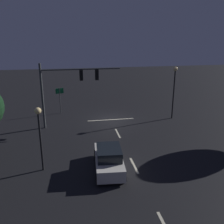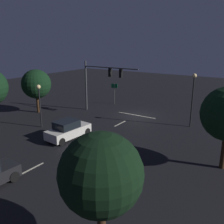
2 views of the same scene
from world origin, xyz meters
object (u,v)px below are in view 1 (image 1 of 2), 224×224
at_px(street_lamp_right_kerb, 39,127).
at_px(car_approaching, 109,159).
at_px(traffic_signal_assembly, 68,83).
at_px(route_sign, 60,95).
at_px(street_lamp_left_kerb, 174,83).

bearing_deg(street_lamp_right_kerb, car_approaching, 170.86).
height_order(traffic_signal_assembly, route_sign, traffic_signal_assembly).
xyz_separation_m(car_approaching, street_lamp_right_kerb, (4.46, -0.72, 2.40)).
bearing_deg(route_sign, car_approaching, 104.67).
height_order(car_approaching, street_lamp_left_kerb, street_lamp_left_kerb).
height_order(street_lamp_left_kerb, street_lamp_right_kerb, street_lamp_left_kerb).
height_order(car_approaching, route_sign, route_sign).
bearing_deg(route_sign, street_lamp_right_kerb, 85.61).
bearing_deg(street_lamp_right_kerb, traffic_signal_assembly, -103.61).
distance_m(car_approaching, street_lamp_right_kerb, 5.11).
relative_size(street_lamp_left_kerb, street_lamp_right_kerb, 1.25).
xyz_separation_m(car_approaching, route_sign, (3.49, -13.32, 1.35)).
xyz_separation_m(street_lamp_left_kerb, route_sign, (12.03, -3.92, -1.71)).
relative_size(car_approaching, street_lamp_right_kerb, 1.00).
bearing_deg(street_lamp_left_kerb, car_approaching, 47.76).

